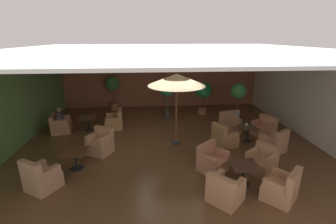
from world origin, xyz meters
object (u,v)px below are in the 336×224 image
at_px(armchair_mid_center_north, 41,178).
at_px(iced_drink_cup, 247,124).
at_px(cafe_table_mid_center, 75,155).
at_px(potted_tree_mid_left, 203,92).
at_px(potted_tree_left_corner, 167,91).
at_px(cafe_table_front_right, 88,120).
at_px(armchair_mid_center_east, 100,144).
at_px(potted_tree_right_corner, 239,93).
at_px(armchair_front_left_south, 230,125).
at_px(armchair_front_right_east, 60,126).
at_px(patron_blue_shirt, 60,116).
at_px(cafe_table_rear_right, 244,169).
at_px(potted_tree_mid_right, 113,86).
at_px(patio_umbrella_tall_red, 177,80).
at_px(armchair_rear_right_north, 262,162).
at_px(armchair_rear_right_south, 225,191).
at_px(armchair_rear_right_west, 282,189).
at_px(cafe_table_front_left, 248,130).
at_px(armchair_front_left_north, 273,143).
at_px(armchair_rear_right_east, 212,161).
at_px(armchair_front_right_north, 115,122).
at_px(armchair_front_left_east, 264,128).
at_px(armchair_front_left_west, 224,138).

relative_size(armchair_mid_center_north, iced_drink_cup, 9.03).
bearing_deg(cafe_table_mid_center, potted_tree_mid_left, 44.73).
bearing_deg(potted_tree_mid_left, potted_tree_left_corner, -170.53).
bearing_deg(cafe_table_front_right, armchair_mid_center_east, -66.90).
relative_size(potted_tree_right_corner, iced_drink_cup, 16.34).
relative_size(armchair_front_left_south, potted_tree_right_corner, 0.50).
bearing_deg(armchair_front_right_east, patron_blue_shirt, 10.25).
distance_m(cafe_table_rear_right, potted_tree_mid_right, 8.66).
bearing_deg(patio_umbrella_tall_red, armchair_front_left_south, 22.58).
relative_size(cafe_table_rear_right, armchair_rear_right_north, 0.73).
height_order(potted_tree_left_corner, potted_tree_mid_left, potted_tree_left_corner).
bearing_deg(patio_umbrella_tall_red, armchair_mid_center_north, -146.60).
relative_size(armchair_rear_right_south, patio_umbrella_tall_red, 0.38).
height_order(patio_umbrella_tall_red, potted_tree_mid_left, patio_umbrella_tall_red).
bearing_deg(patron_blue_shirt, armchair_rear_right_north, -26.97).
xyz_separation_m(armchair_mid_center_north, armchair_rear_right_west, (6.15, -0.91, -0.02)).
distance_m(cafe_table_front_right, cafe_table_mid_center, 3.28).
relative_size(cafe_table_front_left, armchair_front_left_north, 0.64).
bearing_deg(potted_tree_mid_left, cafe_table_front_right, -161.92).
xyz_separation_m(patio_umbrella_tall_red, potted_tree_mid_left, (1.80, 3.48, -1.27)).
xyz_separation_m(armchair_front_left_south, armchair_front_right_east, (-7.25, 0.47, 0.00)).
xyz_separation_m(armchair_front_left_north, potted_tree_mid_left, (-1.57, 4.44, 0.87)).
bearing_deg(armchair_rear_right_south, armchair_mid_center_north, 169.60).
bearing_deg(patron_blue_shirt, armchair_mid_center_east, -45.05).
relative_size(armchair_mid_center_north, armchair_rear_right_east, 0.91).
xyz_separation_m(cafe_table_front_right, armchair_rear_right_east, (4.58, -3.66, -0.15)).
bearing_deg(cafe_table_front_right, armchair_mid_center_north, -92.85).
xyz_separation_m(armchair_rear_right_west, patron_blue_shirt, (-7.02, 4.97, 0.41)).
height_order(armchair_front_right_north, armchair_mid_center_north, armchair_mid_center_north).
bearing_deg(potted_tree_left_corner, cafe_table_front_left, -47.72).
bearing_deg(armchair_rear_right_south, armchair_rear_right_west, -1.84).
height_order(armchair_mid_center_east, potted_tree_mid_right, potted_tree_mid_right).
bearing_deg(armchair_front_left_south, cafe_table_front_left, -71.53).
bearing_deg(armchair_front_left_south, armchair_front_left_east, -20.68).
bearing_deg(cafe_table_mid_center, armchair_rear_right_north, -5.81).
relative_size(cafe_table_front_right, iced_drink_cup, 6.41).
bearing_deg(armchair_mid_center_east, cafe_table_rear_right, -27.14).
bearing_deg(patron_blue_shirt, potted_tree_mid_left, 16.83).
height_order(armchair_front_left_east, potted_tree_mid_right, potted_tree_mid_right).
relative_size(armchair_rear_right_west, potted_tree_left_corner, 0.56).
distance_m(armchair_front_left_east, armchair_rear_right_north, 3.00).
bearing_deg(armchair_rear_right_north, potted_tree_right_corner, 78.57).
distance_m(armchair_rear_right_north, potted_tree_left_corner, 5.95).
relative_size(potted_tree_mid_right, patron_blue_shirt, 2.83).
relative_size(cafe_table_front_right, armchair_rear_right_east, 0.65).
xyz_separation_m(armchair_front_left_east, cafe_table_mid_center, (-7.03, -2.09, 0.16)).
distance_m(armchair_front_left_west, iced_drink_cup, 1.20).
bearing_deg(armchair_front_left_north, iced_drink_cup, 117.80).
distance_m(cafe_table_mid_center, potted_tree_left_corner, 5.77).
relative_size(armchair_front_left_east, armchair_front_right_north, 1.23).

